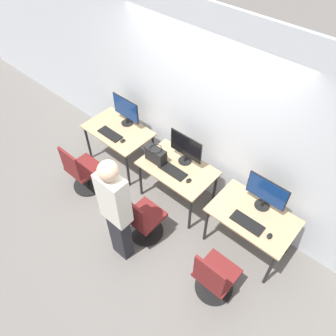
{
  "coord_description": "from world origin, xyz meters",
  "views": [
    {
      "loc": [
        1.95,
        -2.09,
        4.06
      ],
      "look_at": [
        0.0,
        0.13,
        0.87
      ],
      "focal_mm": 35.0,
      "sensor_mm": 36.0,
      "label": 1
    }
  ],
  "objects_px": {
    "keyboard_center": "(173,171)",
    "keyboard_right": "(247,223)",
    "monitor_center": "(186,148)",
    "monitor_right": "(266,193)",
    "mouse_right": "(270,236)",
    "handbag": "(156,155)",
    "office_chair_center": "(143,220)",
    "mouse_center": "(189,181)",
    "mouse_left": "(123,141)",
    "office_chair_right": "(214,278)",
    "monitor_left": "(126,110)",
    "keyboard_left": "(110,134)",
    "person_center": "(116,210)",
    "office_chair_left": "(82,172)"
  },
  "relations": [
    {
      "from": "monitor_right",
      "to": "handbag",
      "type": "relative_size",
      "value": 1.75
    },
    {
      "from": "keyboard_center",
      "to": "keyboard_right",
      "type": "height_order",
      "value": "same"
    },
    {
      "from": "keyboard_left",
      "to": "mouse_center",
      "type": "xyz_separation_m",
      "value": [
        1.5,
        0.06,
        0.01
      ]
    },
    {
      "from": "mouse_left",
      "to": "mouse_right",
      "type": "bearing_deg",
      "value": -0.02
    },
    {
      "from": "monitor_center",
      "to": "monitor_right",
      "type": "xyz_separation_m",
      "value": [
        1.22,
        0.03,
        0.0
      ]
    },
    {
      "from": "keyboard_left",
      "to": "person_center",
      "type": "height_order",
      "value": "person_center"
    },
    {
      "from": "person_center",
      "to": "office_chair_right",
      "type": "bearing_deg",
      "value": 15.62
    },
    {
      "from": "office_chair_left",
      "to": "office_chair_right",
      "type": "relative_size",
      "value": 1.0
    },
    {
      "from": "person_center",
      "to": "monitor_right",
      "type": "bearing_deg",
      "value": 48.85
    },
    {
      "from": "monitor_left",
      "to": "keyboard_right",
      "type": "xyz_separation_m",
      "value": [
        2.45,
        -0.36,
        -0.25
      ]
    },
    {
      "from": "keyboard_left",
      "to": "mouse_center",
      "type": "bearing_deg",
      "value": 2.23
    },
    {
      "from": "office_chair_center",
      "to": "handbag",
      "type": "relative_size",
      "value": 2.91
    },
    {
      "from": "mouse_right",
      "to": "keyboard_right",
      "type": "bearing_deg",
      "value": -177.88
    },
    {
      "from": "monitor_left",
      "to": "keyboard_right",
      "type": "relative_size",
      "value": 1.28
    },
    {
      "from": "keyboard_left",
      "to": "mouse_left",
      "type": "xyz_separation_m",
      "value": [
        0.26,
        0.02,
        0.01
      ]
    },
    {
      "from": "mouse_center",
      "to": "mouse_right",
      "type": "distance_m",
      "value": 1.24
    },
    {
      "from": "monitor_left",
      "to": "office_chair_right",
      "type": "height_order",
      "value": "monitor_left"
    },
    {
      "from": "office_chair_center",
      "to": "mouse_right",
      "type": "height_order",
      "value": "office_chair_center"
    },
    {
      "from": "mouse_left",
      "to": "handbag",
      "type": "bearing_deg",
      "value": 3.36
    },
    {
      "from": "keyboard_right",
      "to": "mouse_center",
      "type": "bearing_deg",
      "value": 176.86
    },
    {
      "from": "keyboard_left",
      "to": "office_chair_right",
      "type": "height_order",
      "value": "office_chair_right"
    },
    {
      "from": "keyboard_left",
      "to": "handbag",
      "type": "height_order",
      "value": "handbag"
    },
    {
      "from": "mouse_center",
      "to": "office_chair_center",
      "type": "relative_size",
      "value": 0.1
    },
    {
      "from": "mouse_left",
      "to": "mouse_right",
      "type": "relative_size",
      "value": 1.0
    },
    {
      "from": "monitor_left",
      "to": "keyboard_right",
      "type": "height_order",
      "value": "monitor_left"
    },
    {
      "from": "mouse_left",
      "to": "person_center",
      "type": "xyz_separation_m",
      "value": [
        1.0,
        -1.02,
        0.23
      ]
    },
    {
      "from": "mouse_left",
      "to": "mouse_center",
      "type": "relative_size",
      "value": 1.0
    },
    {
      "from": "monitor_left",
      "to": "handbag",
      "type": "distance_m",
      "value": 0.97
    },
    {
      "from": "office_chair_right",
      "to": "mouse_right",
      "type": "bearing_deg",
      "value": 69.14
    },
    {
      "from": "office_chair_left",
      "to": "office_chair_center",
      "type": "distance_m",
      "value": 1.3
    },
    {
      "from": "keyboard_left",
      "to": "mouse_right",
      "type": "xyz_separation_m",
      "value": [
        2.74,
        0.02,
        0.01
      ]
    },
    {
      "from": "office_chair_right",
      "to": "monitor_center",
      "type": "bearing_deg",
      "value": 142.09
    },
    {
      "from": "monitor_left",
      "to": "monitor_center",
      "type": "relative_size",
      "value": 1.0
    },
    {
      "from": "mouse_center",
      "to": "handbag",
      "type": "xyz_separation_m",
      "value": [
        -0.59,
        -0.0,
        0.1
      ]
    },
    {
      "from": "keyboard_center",
      "to": "keyboard_right",
      "type": "xyz_separation_m",
      "value": [
        1.22,
        -0.05,
        0.0
      ]
    },
    {
      "from": "office_chair_left",
      "to": "person_center",
      "type": "bearing_deg",
      "value": -16.71
    },
    {
      "from": "keyboard_left",
      "to": "monitor_center",
      "type": "distance_m",
      "value": 1.29
    },
    {
      "from": "mouse_center",
      "to": "person_center",
      "type": "relative_size",
      "value": 0.05
    },
    {
      "from": "keyboard_left",
      "to": "handbag",
      "type": "relative_size",
      "value": 1.37
    },
    {
      "from": "keyboard_right",
      "to": "mouse_right",
      "type": "height_order",
      "value": "mouse_right"
    },
    {
      "from": "keyboard_left",
      "to": "office_chair_right",
      "type": "bearing_deg",
      "value": -14.89
    },
    {
      "from": "mouse_right",
      "to": "handbag",
      "type": "relative_size",
      "value": 0.3
    },
    {
      "from": "mouse_left",
      "to": "monitor_center",
      "type": "distance_m",
      "value": 1.04
    },
    {
      "from": "office_chair_center",
      "to": "monitor_right",
      "type": "distance_m",
      "value": 1.65
    },
    {
      "from": "keyboard_right",
      "to": "mouse_right",
      "type": "distance_m",
      "value": 0.3
    },
    {
      "from": "monitor_right",
      "to": "keyboard_right",
      "type": "xyz_separation_m",
      "value": [
        0.0,
        -0.35,
        -0.25
      ]
    },
    {
      "from": "mouse_right",
      "to": "keyboard_left",
      "type": "bearing_deg",
      "value": -179.64
    },
    {
      "from": "office_chair_center",
      "to": "mouse_right",
      "type": "relative_size",
      "value": 9.71
    },
    {
      "from": "keyboard_right",
      "to": "handbag",
      "type": "height_order",
      "value": "handbag"
    },
    {
      "from": "mouse_right",
      "to": "handbag",
      "type": "bearing_deg",
      "value": 178.79
    }
  ]
}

